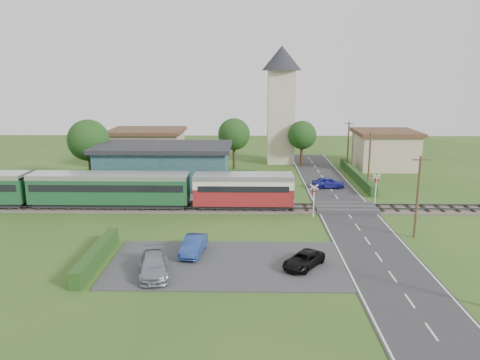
{
  "coord_description": "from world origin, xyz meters",
  "views": [
    {
      "loc": [
        0.12,
        -43.85,
        13.63
      ],
      "look_at": [
        -0.78,
        4.0,
        2.65
      ],
      "focal_mm": 35.0,
      "sensor_mm": 36.0,
      "label": 1
    }
  ],
  "objects_px": {
    "crossing_signal_far": "(376,184)",
    "car_on_road": "(328,183)",
    "church_tower": "(281,96)",
    "house_east": "(385,149)",
    "equipment_hut": "(82,185)",
    "house_west": "(148,147)",
    "car_park_blue": "(194,245)",
    "car_park_dark": "(304,260)",
    "pedestrian_near": "(205,189)",
    "car_park_silver": "(154,265)",
    "crossing_signal_near": "(314,196)",
    "station_building": "(164,166)",
    "train": "(79,188)",
    "pedestrian_far": "(89,191)"
  },
  "relations": [
    {
      "from": "equipment_hut",
      "to": "pedestrian_far",
      "type": "bearing_deg",
      "value": -39.04
    },
    {
      "from": "crossing_signal_far",
      "to": "station_building",
      "type": "bearing_deg",
      "value": 164.37
    },
    {
      "from": "crossing_signal_far",
      "to": "house_west",
      "type": "bearing_deg",
      "value": 144.23
    },
    {
      "from": "house_west",
      "to": "house_east",
      "type": "height_order",
      "value": "same"
    },
    {
      "from": "station_building",
      "to": "pedestrian_near",
      "type": "xyz_separation_m",
      "value": [
        5.37,
        -5.51,
        -1.38
      ]
    },
    {
      "from": "station_building",
      "to": "train",
      "type": "xyz_separation_m",
      "value": [
        -7.17,
        -8.99,
        -0.52
      ]
    },
    {
      "from": "house_west",
      "to": "house_east",
      "type": "distance_m",
      "value": 35.01
    },
    {
      "from": "crossing_signal_far",
      "to": "car_park_blue",
      "type": "height_order",
      "value": "crossing_signal_far"
    },
    {
      "from": "crossing_signal_far",
      "to": "car_on_road",
      "type": "xyz_separation_m",
      "value": [
        -3.84,
        6.86,
        -1.43
      ]
    },
    {
      "from": "house_east",
      "to": "car_on_road",
      "type": "distance_m",
      "value": 16.49
    },
    {
      "from": "car_on_road",
      "to": "crossing_signal_far",
      "type": "bearing_deg",
      "value": -152.29
    },
    {
      "from": "crossing_signal_near",
      "to": "pedestrian_near",
      "type": "distance_m",
      "value": 12.54
    },
    {
      "from": "car_park_silver",
      "to": "pedestrian_near",
      "type": "xyz_separation_m",
      "value": [
        1.75,
        19.53,
        0.56
      ]
    },
    {
      "from": "house_west",
      "to": "pedestrian_near",
      "type": "xyz_separation_m",
      "value": [
        10.37,
        -19.51,
        -1.48
      ]
    },
    {
      "from": "car_park_silver",
      "to": "pedestrian_far",
      "type": "height_order",
      "value": "pedestrian_far"
    },
    {
      "from": "train",
      "to": "house_east",
      "type": "height_order",
      "value": "house_east"
    },
    {
      "from": "station_building",
      "to": "car_park_blue",
      "type": "xyz_separation_m",
      "value": [
        5.93,
        -21.14,
        -1.94
      ]
    },
    {
      "from": "car_park_silver",
      "to": "car_park_dark",
      "type": "xyz_separation_m",
      "value": [
        10.45,
        1.5,
        -0.15
      ]
    },
    {
      "from": "car_on_road",
      "to": "car_park_dark",
      "type": "height_order",
      "value": "car_on_road"
    },
    {
      "from": "car_park_silver",
      "to": "car_park_dark",
      "type": "distance_m",
      "value": 10.56
    },
    {
      "from": "crossing_signal_far",
      "to": "car_on_road",
      "type": "relative_size",
      "value": 0.84
    },
    {
      "from": "equipment_hut",
      "to": "car_on_road",
      "type": "xyz_separation_m",
      "value": [
        27.76,
        6.05,
        -1.03
      ]
    },
    {
      "from": "house_west",
      "to": "train",
      "type": "bearing_deg",
      "value": -95.4
    },
    {
      "from": "crossing_signal_far",
      "to": "pedestrian_near",
      "type": "xyz_separation_m",
      "value": [
        -18.23,
        1.09,
        -0.83
      ]
    },
    {
      "from": "car_park_silver",
      "to": "pedestrian_far",
      "type": "relative_size",
      "value": 2.92
    },
    {
      "from": "station_building",
      "to": "car_on_road",
      "type": "height_order",
      "value": "station_building"
    },
    {
      "from": "train",
      "to": "pedestrian_far",
      "type": "height_order",
      "value": "train"
    },
    {
      "from": "crossing_signal_far",
      "to": "car_park_dark",
      "type": "bearing_deg",
      "value": -119.36
    },
    {
      "from": "crossing_signal_near",
      "to": "car_park_silver",
      "type": "distance_m",
      "value": 18.74
    },
    {
      "from": "church_tower",
      "to": "crossing_signal_far",
      "type": "relative_size",
      "value": 5.37
    },
    {
      "from": "house_west",
      "to": "car_park_blue",
      "type": "xyz_separation_m",
      "value": [
        10.93,
        -35.15,
        -2.04
      ]
    },
    {
      "from": "station_building",
      "to": "car_park_silver",
      "type": "bearing_deg",
      "value": -81.78
    },
    {
      "from": "equipment_hut",
      "to": "crossing_signal_far",
      "type": "bearing_deg",
      "value": -1.46
    },
    {
      "from": "pedestrian_far",
      "to": "station_building",
      "type": "bearing_deg",
      "value": -61.72
    },
    {
      "from": "station_building",
      "to": "crossing_signal_near",
      "type": "relative_size",
      "value": 4.88
    },
    {
      "from": "church_tower",
      "to": "pedestrian_far",
      "type": "xyz_separation_m",
      "value": [
        -22.04,
        -23.58,
        -8.98
      ]
    },
    {
      "from": "crossing_signal_near",
      "to": "car_park_dark",
      "type": "bearing_deg",
      "value": -100.88
    },
    {
      "from": "car_park_dark",
      "to": "pedestrian_near",
      "type": "distance_m",
      "value": 20.04
    },
    {
      "from": "car_park_silver",
      "to": "pedestrian_near",
      "type": "height_order",
      "value": "pedestrian_near"
    },
    {
      "from": "car_park_dark",
      "to": "station_building",
      "type": "bearing_deg",
      "value": 156.79
    },
    {
      "from": "crossing_signal_near",
      "to": "car_on_road",
      "type": "xyz_separation_m",
      "value": [
        3.36,
        11.66,
        -1.43
      ]
    },
    {
      "from": "car_park_blue",
      "to": "pedestrian_near",
      "type": "relative_size",
      "value": 2.35
    },
    {
      "from": "train",
      "to": "car_park_silver",
      "type": "distance_m",
      "value": 19.39
    },
    {
      "from": "station_building",
      "to": "car_park_dark",
      "type": "xyz_separation_m",
      "value": [
        14.07,
        -23.55,
        -2.08
      ]
    },
    {
      "from": "church_tower",
      "to": "house_east",
      "type": "bearing_deg",
      "value": -14.93
    },
    {
      "from": "crossing_signal_far",
      "to": "pedestrian_near",
      "type": "height_order",
      "value": "crossing_signal_far"
    },
    {
      "from": "house_east",
      "to": "crossing_signal_far",
      "type": "height_order",
      "value": "house_east"
    },
    {
      "from": "car_on_road",
      "to": "station_building",
      "type": "bearing_deg",
      "value": 89.2
    },
    {
      "from": "car_park_blue",
      "to": "equipment_hut",
      "type": "bearing_deg",
      "value": 139.18
    },
    {
      "from": "house_west",
      "to": "car_park_dark",
      "type": "bearing_deg",
      "value": -63.08
    }
  ]
}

